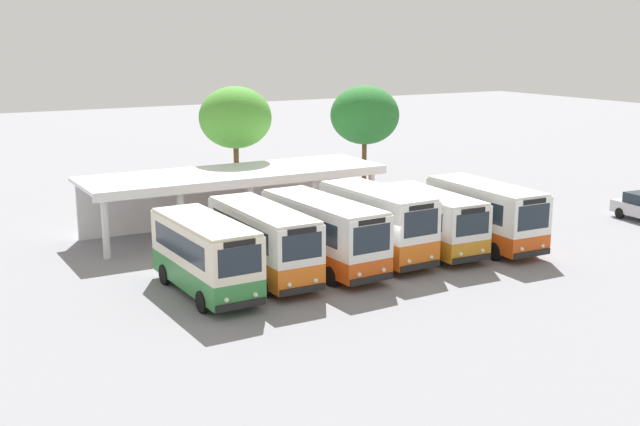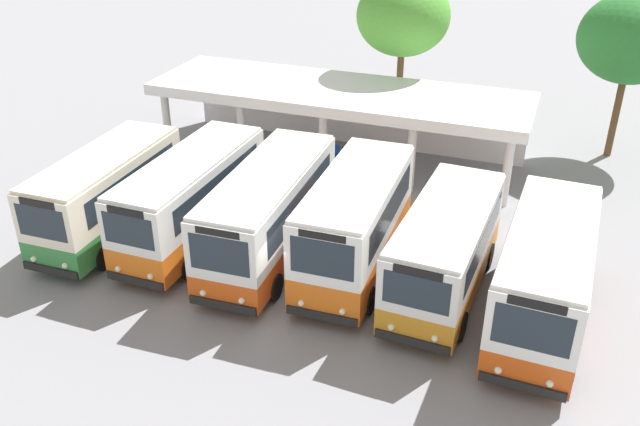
{
  "view_description": "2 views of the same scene",
  "coord_description": "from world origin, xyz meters",
  "px_view_note": "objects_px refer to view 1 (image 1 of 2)",
  "views": [
    {
      "loc": [
        -18.63,
        -28.55,
        10.7
      ],
      "look_at": [
        -0.27,
        3.53,
        2.38
      ],
      "focal_mm": 44.48,
      "sensor_mm": 36.0,
      "label": 1
    },
    {
      "loc": [
        8.01,
        -16.26,
        12.76
      ],
      "look_at": [
        0.85,
        2.81,
        1.77
      ],
      "focal_mm": 38.16,
      "sensor_mm": 36.0,
      "label": 2
    }
  ],
  "objects_px": {
    "city_bus_fifth_blue": "(430,220)",
    "waiting_chair_fourth_seat": "(239,224)",
    "waiting_chair_second_from_end": "(221,226)",
    "waiting_chair_middle_seat": "(230,225)",
    "waiting_chair_end_by_column": "(211,227)",
    "waiting_chair_fifth_seat": "(249,223)",
    "city_bus_far_end_green": "(485,213)",
    "city_bus_nearest_orange": "(205,253)",
    "city_bus_middle_cream": "(323,231)",
    "city_bus_second_in_row": "(263,240)",
    "city_bus_fourth_amber": "(377,221)"
  },
  "relations": [
    {
      "from": "city_bus_nearest_orange",
      "to": "waiting_chair_second_from_end",
      "type": "xyz_separation_m",
      "value": [
        4.42,
        8.95,
        -1.25
      ]
    },
    {
      "from": "waiting_chair_fourth_seat",
      "to": "city_bus_nearest_orange",
      "type": "bearing_deg",
      "value": -121.52
    },
    {
      "from": "city_bus_fifth_blue",
      "to": "waiting_chair_end_by_column",
      "type": "relative_size",
      "value": 8.17
    },
    {
      "from": "city_bus_nearest_orange",
      "to": "city_bus_second_in_row",
      "type": "xyz_separation_m",
      "value": [
        3.05,
        0.76,
        0.02
      ]
    },
    {
      "from": "city_bus_fifth_blue",
      "to": "waiting_chair_second_from_end",
      "type": "xyz_separation_m",
      "value": [
        -7.79,
        8.37,
        -1.17
      ]
    },
    {
      "from": "city_bus_second_in_row",
      "to": "waiting_chair_middle_seat",
      "type": "relative_size",
      "value": 8.82
    },
    {
      "from": "waiting_chair_second_from_end",
      "to": "city_bus_fifth_blue",
      "type": "bearing_deg",
      "value": -47.05
    },
    {
      "from": "city_bus_middle_cream",
      "to": "city_bus_fifth_blue",
      "type": "relative_size",
      "value": 1.12
    },
    {
      "from": "waiting_chair_end_by_column",
      "to": "city_bus_far_end_green",
      "type": "bearing_deg",
      "value": -38.35
    },
    {
      "from": "city_bus_fourth_amber",
      "to": "waiting_chair_second_from_end",
      "type": "relative_size",
      "value": 8.12
    },
    {
      "from": "city_bus_middle_cream",
      "to": "waiting_chair_fifth_seat",
      "type": "height_order",
      "value": "city_bus_middle_cream"
    },
    {
      "from": "city_bus_nearest_orange",
      "to": "waiting_chair_fourth_seat",
      "type": "bearing_deg",
      "value": 58.48
    },
    {
      "from": "city_bus_fifth_blue",
      "to": "waiting_chair_end_by_column",
      "type": "height_order",
      "value": "city_bus_fifth_blue"
    },
    {
      "from": "waiting_chair_end_by_column",
      "to": "waiting_chair_fifth_seat",
      "type": "height_order",
      "value": "same"
    },
    {
      "from": "city_bus_far_end_green",
      "to": "waiting_chair_second_from_end",
      "type": "relative_size",
      "value": 8.43
    },
    {
      "from": "city_bus_fifth_blue",
      "to": "waiting_chair_fourth_seat",
      "type": "height_order",
      "value": "city_bus_fifth_blue"
    },
    {
      "from": "city_bus_second_in_row",
      "to": "city_bus_middle_cream",
      "type": "height_order",
      "value": "city_bus_middle_cream"
    },
    {
      "from": "city_bus_second_in_row",
      "to": "waiting_chair_end_by_column",
      "type": "height_order",
      "value": "city_bus_second_in_row"
    },
    {
      "from": "city_bus_second_in_row",
      "to": "city_bus_far_end_green",
      "type": "relative_size",
      "value": 1.05
    },
    {
      "from": "waiting_chair_end_by_column",
      "to": "waiting_chair_fifth_seat",
      "type": "xyz_separation_m",
      "value": [
        2.24,
        -0.0,
        0.0
      ]
    },
    {
      "from": "city_bus_fifth_blue",
      "to": "city_bus_far_end_green",
      "type": "bearing_deg",
      "value": -11.57
    },
    {
      "from": "waiting_chair_end_by_column",
      "to": "waiting_chair_middle_seat",
      "type": "xyz_separation_m",
      "value": [
        1.12,
        -0.04,
        0.0
      ]
    },
    {
      "from": "waiting_chair_fourth_seat",
      "to": "city_bus_fifth_blue",
      "type": "bearing_deg",
      "value": -51.72
    },
    {
      "from": "city_bus_middle_cream",
      "to": "waiting_chair_fourth_seat",
      "type": "distance_m",
      "value": 8.46
    },
    {
      "from": "city_bus_fourth_amber",
      "to": "city_bus_nearest_orange",
      "type": "bearing_deg",
      "value": -174.99
    },
    {
      "from": "waiting_chair_fourth_seat",
      "to": "waiting_chair_fifth_seat",
      "type": "height_order",
      "value": "same"
    },
    {
      "from": "city_bus_nearest_orange",
      "to": "city_bus_fourth_amber",
      "type": "distance_m",
      "value": 9.19
    },
    {
      "from": "city_bus_nearest_orange",
      "to": "waiting_chair_end_by_column",
      "type": "xyz_separation_m",
      "value": [
        3.86,
        8.98,
        -1.25
      ]
    },
    {
      "from": "city_bus_fourth_amber",
      "to": "waiting_chair_end_by_column",
      "type": "height_order",
      "value": "city_bus_fourth_amber"
    },
    {
      "from": "waiting_chair_end_by_column",
      "to": "waiting_chair_middle_seat",
      "type": "relative_size",
      "value": 1.0
    },
    {
      "from": "city_bus_second_in_row",
      "to": "city_bus_fifth_blue",
      "type": "xyz_separation_m",
      "value": [
        9.16,
        -0.18,
        -0.1
      ]
    },
    {
      "from": "city_bus_middle_cream",
      "to": "city_bus_far_end_green",
      "type": "relative_size",
      "value": 1.09
    },
    {
      "from": "city_bus_fifth_blue",
      "to": "waiting_chair_middle_seat",
      "type": "relative_size",
      "value": 8.17
    },
    {
      "from": "city_bus_fifth_blue",
      "to": "waiting_chair_middle_seat",
      "type": "distance_m",
      "value": 11.11
    },
    {
      "from": "waiting_chair_middle_seat",
      "to": "waiting_chair_second_from_end",
      "type": "bearing_deg",
      "value": 179.0
    },
    {
      "from": "city_bus_fifth_blue",
      "to": "waiting_chair_second_from_end",
      "type": "bearing_deg",
      "value": 132.95
    },
    {
      "from": "city_bus_fourth_amber",
      "to": "waiting_chair_fifth_seat",
      "type": "height_order",
      "value": "city_bus_fourth_amber"
    },
    {
      "from": "city_bus_fifth_blue",
      "to": "waiting_chair_fourth_seat",
      "type": "relative_size",
      "value": 8.17
    },
    {
      "from": "city_bus_nearest_orange",
      "to": "waiting_chair_middle_seat",
      "type": "height_order",
      "value": "city_bus_nearest_orange"
    },
    {
      "from": "city_bus_nearest_orange",
      "to": "waiting_chair_fifth_seat",
      "type": "height_order",
      "value": "city_bus_nearest_orange"
    },
    {
      "from": "city_bus_middle_cream",
      "to": "waiting_chair_fourth_seat",
      "type": "xyz_separation_m",
      "value": [
        -0.57,
        8.34,
        -1.29
      ]
    },
    {
      "from": "city_bus_second_in_row",
      "to": "waiting_chair_fourth_seat",
      "type": "relative_size",
      "value": 8.82
    },
    {
      "from": "city_bus_fifth_blue",
      "to": "city_bus_fourth_amber",
      "type": "bearing_deg",
      "value": 175.9
    },
    {
      "from": "waiting_chair_end_by_column",
      "to": "waiting_chair_second_from_end",
      "type": "bearing_deg",
      "value": -2.98
    },
    {
      "from": "city_bus_far_end_green",
      "to": "waiting_chair_middle_seat",
      "type": "xyz_separation_m",
      "value": [
        -10.28,
        8.98,
        -1.3
      ]
    },
    {
      "from": "waiting_chair_end_by_column",
      "to": "waiting_chair_fifth_seat",
      "type": "bearing_deg",
      "value": -0.11
    },
    {
      "from": "city_bus_far_end_green",
      "to": "waiting_chair_second_from_end",
      "type": "bearing_deg",
      "value": 140.33
    },
    {
      "from": "city_bus_far_end_green",
      "to": "waiting_chair_second_from_end",
      "type": "height_order",
      "value": "city_bus_far_end_green"
    },
    {
      "from": "waiting_chair_end_by_column",
      "to": "waiting_chair_second_from_end",
      "type": "distance_m",
      "value": 0.56
    },
    {
      "from": "city_bus_nearest_orange",
      "to": "waiting_chair_second_from_end",
      "type": "height_order",
      "value": "city_bus_nearest_orange"
    }
  ]
}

